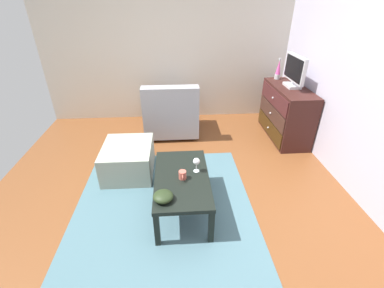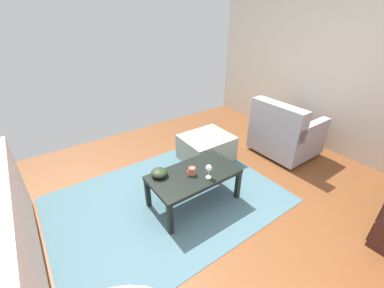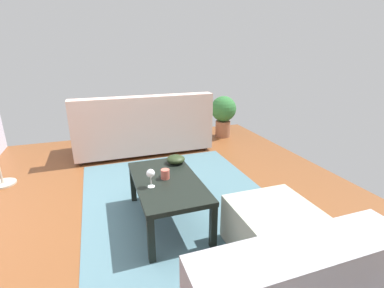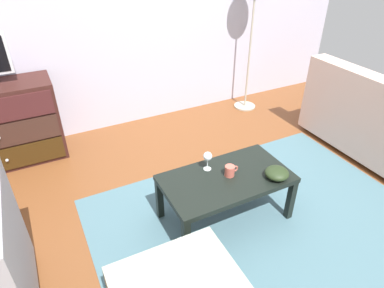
{
  "view_description": "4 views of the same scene",
  "coord_description": "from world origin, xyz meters",
  "px_view_note": "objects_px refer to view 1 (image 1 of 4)",
  "views": [
    {
      "loc": [
        2.09,
        -0.05,
        2.0
      ],
      "look_at": [
        -0.05,
        0.1,
        0.77
      ],
      "focal_mm": 24.5,
      "sensor_mm": 36.0,
      "label": 1
    },
    {
      "loc": [
        1.27,
        1.79,
        2.01
      ],
      "look_at": [
        -0.13,
        -0.17,
        0.67
      ],
      "focal_mm": 22.93,
      "sensor_mm": 36.0,
      "label": 2
    },
    {
      "loc": [
        -2.16,
        0.52,
        1.49
      ],
      "look_at": [
        -0.13,
        -0.2,
        0.75
      ],
      "focal_mm": 26.01,
      "sensor_mm": 36.0,
      "label": 3
    },
    {
      "loc": [
        -1.18,
        -1.68,
        1.99
      ],
      "look_at": [
        -0.25,
        0.15,
        0.69
      ],
      "focal_mm": 31.3,
      "sensor_mm": 36.0,
      "label": 4
    }
  ],
  "objects_px": {
    "lava_lamp": "(278,70)",
    "wine_glass": "(196,162)",
    "coffee_table": "(182,181)",
    "armchair": "(171,113)",
    "tv": "(295,71)",
    "mug": "(182,175)",
    "ottoman": "(128,159)",
    "bowl_decorative": "(163,196)",
    "dresser": "(286,113)"
  },
  "relations": [
    {
      "from": "ottoman",
      "to": "wine_glass",
      "type": "bearing_deg",
      "value": 52.41
    },
    {
      "from": "tv",
      "to": "armchair",
      "type": "height_order",
      "value": "tv"
    },
    {
      "from": "wine_glass",
      "to": "ottoman",
      "type": "relative_size",
      "value": 0.22
    },
    {
      "from": "tv",
      "to": "coffee_table",
      "type": "relative_size",
      "value": 0.61
    },
    {
      "from": "bowl_decorative",
      "to": "armchair",
      "type": "height_order",
      "value": "armchair"
    },
    {
      "from": "wine_glass",
      "to": "bowl_decorative",
      "type": "xyz_separation_m",
      "value": [
        0.42,
        -0.33,
        -0.08
      ]
    },
    {
      "from": "lava_lamp",
      "to": "wine_glass",
      "type": "height_order",
      "value": "lava_lamp"
    },
    {
      "from": "tv",
      "to": "wine_glass",
      "type": "bearing_deg",
      "value": -46.26
    },
    {
      "from": "lava_lamp",
      "to": "coffee_table",
      "type": "relative_size",
      "value": 0.33
    },
    {
      "from": "tv",
      "to": "lava_lamp",
      "type": "xyz_separation_m",
      "value": [
        -0.43,
        -0.07,
        -0.09
      ]
    },
    {
      "from": "armchair",
      "to": "bowl_decorative",
      "type": "bearing_deg",
      "value": -1.92
    },
    {
      "from": "mug",
      "to": "armchair",
      "type": "bearing_deg",
      "value": -176.45
    },
    {
      "from": "coffee_table",
      "to": "wine_glass",
      "type": "bearing_deg",
      "value": 118.19
    },
    {
      "from": "tv",
      "to": "mug",
      "type": "distance_m",
      "value": 2.4
    },
    {
      "from": "lava_lamp",
      "to": "coffee_table",
      "type": "height_order",
      "value": "lava_lamp"
    },
    {
      "from": "coffee_table",
      "to": "bowl_decorative",
      "type": "xyz_separation_m",
      "value": [
        0.33,
        -0.18,
        0.09
      ]
    },
    {
      "from": "dresser",
      "to": "bowl_decorative",
      "type": "bearing_deg",
      "value": -44.72
    },
    {
      "from": "dresser",
      "to": "wine_glass",
      "type": "height_order",
      "value": "dresser"
    },
    {
      "from": "tv",
      "to": "coffee_table",
      "type": "bearing_deg",
      "value": -47.42
    },
    {
      "from": "ottoman",
      "to": "mug",
      "type": "bearing_deg",
      "value": 41.95
    },
    {
      "from": "lava_lamp",
      "to": "tv",
      "type": "bearing_deg",
      "value": 8.92
    },
    {
      "from": "coffee_table",
      "to": "ottoman",
      "type": "xyz_separation_m",
      "value": [
        -0.7,
        -0.65,
        -0.17
      ]
    },
    {
      "from": "mug",
      "to": "ottoman",
      "type": "height_order",
      "value": "mug"
    },
    {
      "from": "tv",
      "to": "bowl_decorative",
      "type": "xyz_separation_m",
      "value": [
        1.9,
        -1.88,
        -0.59
      ]
    },
    {
      "from": "tv",
      "to": "mug",
      "type": "bearing_deg",
      "value": -46.76
    },
    {
      "from": "coffee_table",
      "to": "wine_glass",
      "type": "height_order",
      "value": "wine_glass"
    },
    {
      "from": "lava_lamp",
      "to": "ottoman",
      "type": "distance_m",
      "value": 2.74
    },
    {
      "from": "coffee_table",
      "to": "mug",
      "type": "distance_m",
      "value": 0.1
    },
    {
      "from": "wine_glass",
      "to": "mug",
      "type": "xyz_separation_m",
      "value": [
        0.11,
        -0.15,
        -0.07
      ]
    },
    {
      "from": "lava_lamp",
      "to": "wine_glass",
      "type": "xyz_separation_m",
      "value": [
        1.91,
        -1.48,
        -0.43
      ]
    },
    {
      "from": "coffee_table",
      "to": "ottoman",
      "type": "distance_m",
      "value": 0.98
    },
    {
      "from": "dresser",
      "to": "wine_glass",
      "type": "relative_size",
      "value": 7.06
    },
    {
      "from": "lava_lamp",
      "to": "ottoman",
      "type": "relative_size",
      "value": 0.47
    },
    {
      "from": "coffee_table",
      "to": "armchair",
      "type": "xyz_separation_m",
      "value": [
        -1.78,
        -0.11,
        -0.01
      ]
    },
    {
      "from": "coffee_table",
      "to": "mug",
      "type": "xyz_separation_m",
      "value": [
        0.03,
        0.01,
        0.09
      ]
    },
    {
      "from": "bowl_decorative",
      "to": "mug",
      "type": "bearing_deg",
      "value": 148.79
    },
    {
      "from": "mug",
      "to": "bowl_decorative",
      "type": "distance_m",
      "value": 0.35
    },
    {
      "from": "tv",
      "to": "lava_lamp",
      "type": "relative_size",
      "value": 1.83
    },
    {
      "from": "bowl_decorative",
      "to": "tv",
      "type": "bearing_deg",
      "value": 135.27
    },
    {
      "from": "wine_glass",
      "to": "armchair",
      "type": "relative_size",
      "value": 0.18
    },
    {
      "from": "wine_glass",
      "to": "ottoman",
      "type": "height_order",
      "value": "wine_glass"
    },
    {
      "from": "wine_glass",
      "to": "mug",
      "type": "height_order",
      "value": "wine_glass"
    },
    {
      "from": "mug",
      "to": "bowl_decorative",
      "type": "bearing_deg",
      "value": -31.21
    },
    {
      "from": "lava_lamp",
      "to": "bowl_decorative",
      "type": "xyz_separation_m",
      "value": [
        2.33,
        -1.81,
        -0.5
      ]
    },
    {
      "from": "lava_lamp",
      "to": "wine_glass",
      "type": "bearing_deg",
      "value": -37.76
    },
    {
      "from": "coffee_table",
      "to": "armchair",
      "type": "height_order",
      "value": "armchair"
    },
    {
      "from": "tv",
      "to": "armchair",
      "type": "distance_m",
      "value": 1.95
    },
    {
      "from": "lava_lamp",
      "to": "ottoman",
      "type": "xyz_separation_m",
      "value": [
        1.29,
        -2.29,
        -0.76
      ]
    },
    {
      "from": "mug",
      "to": "dresser",
      "type": "bearing_deg",
      "value": 133.22
    },
    {
      "from": "tv",
      "to": "mug",
      "type": "height_order",
      "value": "tv"
    }
  ]
}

